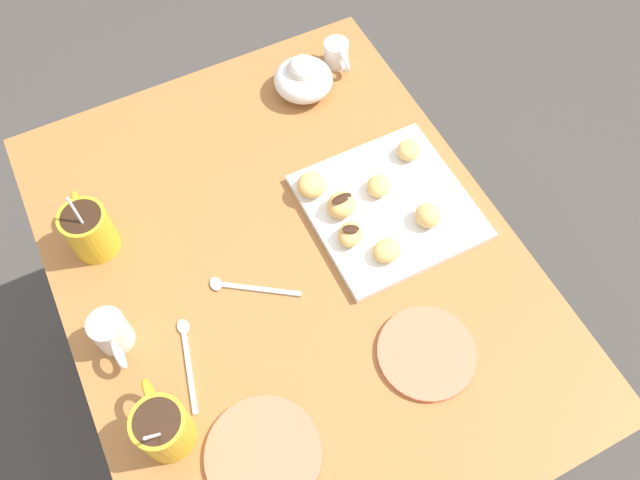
% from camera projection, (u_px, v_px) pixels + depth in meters
% --- Properties ---
extents(ground_plane, '(8.00, 8.00, 0.00)m').
position_uv_depth(ground_plane, '(301.00, 382.00, 1.75)').
color(ground_plane, '#423D38').
extents(dining_table, '(1.01, 0.78, 0.72)m').
position_uv_depth(dining_table, '(293.00, 294.00, 1.23)').
color(dining_table, '#A36633').
rests_on(dining_table, ground_plane).
extents(pastry_plate_square, '(0.29, 0.29, 0.02)m').
position_uv_depth(pastry_plate_square, '(388.00, 207.00, 1.17)').
color(pastry_plate_square, silver).
rests_on(pastry_plate_square, dining_table).
extents(coffee_mug_mustard_left, '(0.12, 0.08, 0.15)m').
position_uv_depth(coffee_mug_mustard_left, '(163.00, 427.00, 0.93)').
color(coffee_mug_mustard_left, gold).
rests_on(coffee_mug_mustard_left, dining_table).
extents(coffee_mug_mustard_right, '(0.12, 0.08, 0.15)m').
position_uv_depth(coffee_mug_mustard_right, '(89.00, 229.00, 1.09)').
color(coffee_mug_mustard_right, gold).
rests_on(coffee_mug_mustard_right, dining_table).
extents(cream_pitcher_white, '(0.10, 0.06, 0.07)m').
position_uv_depth(cream_pitcher_white, '(112.00, 334.00, 1.01)').
color(cream_pitcher_white, silver).
rests_on(cream_pitcher_white, dining_table).
extents(ice_cream_bowl, '(0.12, 0.12, 0.09)m').
position_uv_depth(ice_cream_bowl, '(303.00, 78.00, 1.28)').
color(ice_cream_bowl, silver).
rests_on(ice_cream_bowl, dining_table).
extents(chocolate_sauce_pitcher, '(0.09, 0.05, 0.06)m').
position_uv_depth(chocolate_sauce_pitcher, '(337.00, 52.00, 1.33)').
color(chocolate_sauce_pitcher, silver).
rests_on(chocolate_sauce_pitcher, dining_table).
extents(saucer_coral_left, '(0.16, 0.16, 0.01)m').
position_uv_depth(saucer_coral_left, '(427.00, 353.00, 1.03)').
color(saucer_coral_left, '#E5704C').
rests_on(saucer_coral_left, dining_table).
extents(saucer_coral_right, '(0.18, 0.18, 0.01)m').
position_uv_depth(saucer_coral_right, '(263.00, 454.00, 0.95)').
color(saucer_coral_right, '#E5704C').
rests_on(saucer_coral_right, dining_table).
extents(loose_spoon_near_saucer, '(0.10, 0.14, 0.01)m').
position_uv_depth(loose_spoon_near_saucer, '(243.00, 287.00, 1.09)').
color(loose_spoon_near_saucer, silver).
rests_on(loose_spoon_near_saucer, dining_table).
extents(loose_spoon_by_plate, '(0.16, 0.05, 0.01)m').
position_uv_depth(loose_spoon_by_plate, '(187.00, 354.00, 1.03)').
color(loose_spoon_by_plate, silver).
rests_on(loose_spoon_by_plate, dining_table).
extents(beignet_0, '(0.05, 0.06, 0.03)m').
position_uv_depth(beignet_0, '(387.00, 250.00, 1.10)').
color(beignet_0, '#E5B260').
rests_on(beignet_0, pastry_plate_square).
extents(beignet_1, '(0.06, 0.06, 0.03)m').
position_uv_depth(beignet_1, '(378.00, 186.00, 1.16)').
color(beignet_1, '#E5B260').
rests_on(beignet_1, pastry_plate_square).
extents(beignet_2, '(0.05, 0.05, 0.04)m').
position_uv_depth(beignet_2, '(428.00, 216.00, 1.13)').
color(beignet_2, '#E5B260').
rests_on(beignet_2, pastry_plate_square).
extents(beignet_3, '(0.06, 0.06, 0.03)m').
position_uv_depth(beignet_3, '(409.00, 150.00, 1.20)').
color(beignet_3, '#E5B260').
rests_on(beignet_3, pastry_plate_square).
extents(beignet_4, '(0.07, 0.07, 0.03)m').
position_uv_depth(beignet_4, '(350.00, 234.00, 1.11)').
color(beignet_4, '#E5B260').
rests_on(beignet_4, pastry_plate_square).
extents(chocolate_drizzle_4, '(0.03, 0.03, 0.00)m').
position_uv_depth(chocolate_drizzle_4, '(351.00, 229.00, 1.09)').
color(chocolate_drizzle_4, '#381E11').
rests_on(chocolate_drizzle_4, beignet_4).
extents(beignet_5, '(0.07, 0.07, 0.03)m').
position_uv_depth(beignet_5, '(312.00, 185.00, 1.16)').
color(beignet_5, '#E5B260').
rests_on(beignet_5, pastry_plate_square).
extents(beignet_6, '(0.07, 0.07, 0.04)m').
position_uv_depth(beignet_6, '(341.00, 205.00, 1.14)').
color(beignet_6, '#E5B260').
rests_on(beignet_6, pastry_plate_square).
extents(chocolate_drizzle_6, '(0.02, 0.04, 0.00)m').
position_uv_depth(chocolate_drizzle_6, '(342.00, 198.00, 1.12)').
color(chocolate_drizzle_6, '#381E11').
rests_on(chocolate_drizzle_6, beignet_6).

